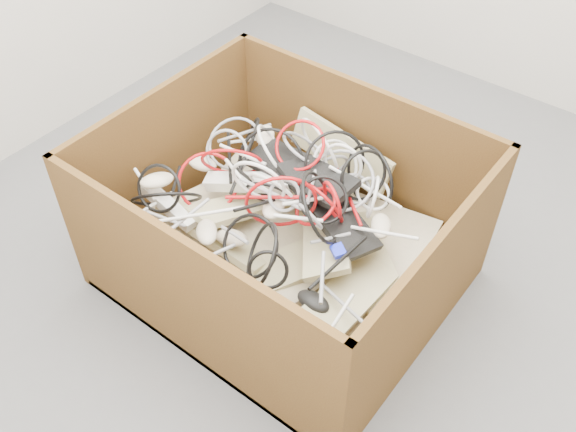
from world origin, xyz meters
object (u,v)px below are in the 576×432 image
Objects in this scene: vga_plug at (338,251)px; power_strip_left at (248,182)px; cardboard_box at (281,246)px; power_strip_right at (168,205)px.

power_strip_left is at bearing -160.08° from vga_plug.
vga_plug is (0.27, -0.06, 0.21)m from cardboard_box.
power_strip_right is at bearing -143.49° from power_strip_left.
vga_plug is at bearing -29.09° from power_strip_left.
power_strip_right is at bearing -135.07° from vga_plug.
vga_plug reaches higher than power_strip_right.
power_strip_right is at bearing -147.19° from cardboard_box.
cardboard_box is at bearing 36.56° from power_strip_right.
cardboard_box is 25.48× the size of vga_plug.
cardboard_box is at bearing -26.82° from power_strip_left.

